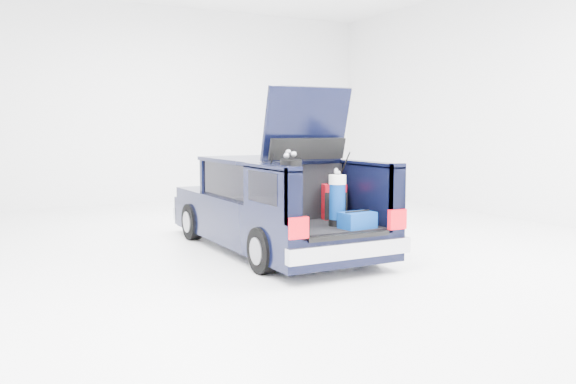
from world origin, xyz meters
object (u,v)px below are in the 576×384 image
red_suitcase (334,202)px  black_golf_bag (290,193)px  blue_duffel (357,220)px  car (270,207)px  blue_golf_bag (337,200)px

red_suitcase → black_golf_bag: size_ratio=0.53×
black_golf_bag → blue_duffel: black_golf_bag is taller
car → blue_golf_bag: car is taller
blue_golf_bag → blue_duffel: size_ratio=1.65×
black_golf_bag → red_suitcase: bearing=37.5°
blue_duffel → car: bearing=93.6°
car → blue_duffel: car is taller
blue_golf_bag → black_golf_bag: bearing=163.8°
blue_golf_bag → blue_duffel: bearing=-75.8°
car → blue_golf_bag: (0.16, -1.71, 0.28)m
red_suitcase → car: bearing=125.5°
car → red_suitcase: 1.28m
blue_golf_bag → blue_duffel: blue_golf_bag is taller
blue_golf_bag → car: bearing=87.4°
car → blue_golf_bag: bearing=-84.5°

